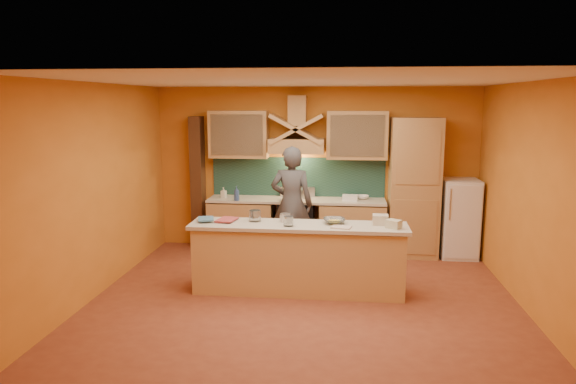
# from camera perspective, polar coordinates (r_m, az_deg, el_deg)

# --- Properties ---
(floor) EXTENTS (5.50, 5.00, 0.01)m
(floor) POSITION_cam_1_polar(r_m,az_deg,el_deg) (6.83, 1.76, -11.93)
(floor) COLOR brown
(floor) RESTS_ON ground
(ceiling) EXTENTS (5.50, 5.00, 0.01)m
(ceiling) POSITION_cam_1_polar(r_m,az_deg,el_deg) (6.34, 1.90, 12.25)
(ceiling) COLOR white
(ceiling) RESTS_ON wall_back
(wall_back) EXTENTS (5.50, 0.02, 2.80)m
(wall_back) POSITION_cam_1_polar(r_m,az_deg,el_deg) (8.91, 3.05, 2.58)
(wall_back) COLOR orange
(wall_back) RESTS_ON floor
(wall_front) EXTENTS (5.50, 0.02, 2.80)m
(wall_front) POSITION_cam_1_polar(r_m,az_deg,el_deg) (4.02, -0.89, -6.70)
(wall_front) COLOR orange
(wall_front) RESTS_ON floor
(wall_left) EXTENTS (0.02, 5.00, 2.80)m
(wall_left) POSITION_cam_1_polar(r_m,az_deg,el_deg) (7.19, -20.60, 0.14)
(wall_left) COLOR orange
(wall_left) RESTS_ON floor
(wall_right) EXTENTS (0.02, 5.00, 2.80)m
(wall_right) POSITION_cam_1_polar(r_m,az_deg,el_deg) (6.82, 25.55, -0.72)
(wall_right) COLOR orange
(wall_right) RESTS_ON floor
(base_cabinet_left) EXTENTS (1.10, 0.60, 0.86)m
(base_cabinet_left) POSITION_cam_1_polar(r_m,az_deg,el_deg) (8.95, -5.15, -3.73)
(base_cabinet_left) COLOR tan
(base_cabinet_left) RESTS_ON floor
(base_cabinet_right) EXTENTS (1.10, 0.60, 0.86)m
(base_cabinet_right) POSITION_cam_1_polar(r_m,az_deg,el_deg) (8.78, 7.13, -4.04)
(base_cabinet_right) COLOR tan
(base_cabinet_right) RESTS_ON floor
(counter_top) EXTENTS (3.00, 0.62, 0.04)m
(counter_top) POSITION_cam_1_polar(r_m,az_deg,el_deg) (8.71, 0.94, -0.90)
(counter_top) COLOR beige
(counter_top) RESTS_ON base_cabinet_left
(stove) EXTENTS (0.60, 0.58, 0.90)m
(stove) POSITION_cam_1_polar(r_m,az_deg,el_deg) (8.81, 0.93, -3.78)
(stove) COLOR black
(stove) RESTS_ON floor
(backsplash) EXTENTS (3.00, 0.03, 0.70)m
(backsplash) POSITION_cam_1_polar(r_m,az_deg,el_deg) (8.93, 1.11, 1.65)
(backsplash) COLOR #1B3B35
(backsplash) RESTS_ON wall_back
(range_hood) EXTENTS (0.92, 0.50, 0.24)m
(range_hood) POSITION_cam_1_polar(r_m,az_deg,el_deg) (8.63, 0.98, 5.16)
(range_hood) COLOR tan
(range_hood) RESTS_ON wall_back
(hood_chimney) EXTENTS (0.30, 0.30, 0.50)m
(hood_chimney) POSITION_cam_1_polar(r_m,az_deg,el_deg) (8.70, 1.06, 9.03)
(hood_chimney) COLOR tan
(hood_chimney) RESTS_ON wall_back
(upper_cabinet_left) EXTENTS (1.00, 0.35, 0.80)m
(upper_cabinet_left) POSITION_cam_1_polar(r_m,az_deg,el_deg) (8.84, -5.48, 6.40)
(upper_cabinet_left) COLOR tan
(upper_cabinet_left) RESTS_ON wall_back
(upper_cabinet_right) EXTENTS (1.00, 0.35, 0.80)m
(upper_cabinet_right) POSITION_cam_1_polar(r_m,az_deg,el_deg) (8.66, 7.67, 6.29)
(upper_cabinet_right) COLOR tan
(upper_cabinet_right) RESTS_ON wall_back
(pantry_column) EXTENTS (0.80, 0.60, 2.30)m
(pantry_column) POSITION_cam_1_polar(r_m,az_deg,el_deg) (8.71, 13.82, 0.47)
(pantry_column) COLOR tan
(pantry_column) RESTS_ON floor
(fridge) EXTENTS (0.58, 0.60, 1.30)m
(fridge) POSITION_cam_1_polar(r_m,az_deg,el_deg) (8.94, 18.46, -2.78)
(fridge) COLOR white
(fridge) RESTS_ON floor
(trim_column_left) EXTENTS (0.20, 0.30, 2.30)m
(trim_column_left) POSITION_cam_1_polar(r_m,az_deg,el_deg) (9.14, -9.97, 1.05)
(trim_column_left) COLOR #472816
(trim_column_left) RESTS_ON floor
(island_body) EXTENTS (2.80, 0.55, 0.88)m
(island_body) POSITION_cam_1_polar(r_m,az_deg,el_deg) (6.97, 1.14, -7.62)
(island_body) COLOR tan
(island_body) RESTS_ON floor
(island_top) EXTENTS (2.90, 0.62, 0.05)m
(island_top) POSITION_cam_1_polar(r_m,az_deg,el_deg) (6.84, 1.16, -3.79)
(island_top) COLOR beige
(island_top) RESTS_ON island_body
(person) EXTENTS (0.70, 0.48, 1.86)m
(person) POSITION_cam_1_polar(r_m,az_deg,el_deg) (8.24, 0.41, -1.33)
(person) COLOR #4C4C51
(person) RESTS_ON floor
(pot_large) EXTENTS (0.26, 0.26, 0.17)m
(pot_large) POSITION_cam_1_polar(r_m,az_deg,el_deg) (8.58, 0.16, -0.50)
(pot_large) COLOR silver
(pot_large) RESTS_ON stove
(pot_small) EXTENTS (0.20, 0.20, 0.15)m
(pot_small) POSITION_cam_1_polar(r_m,az_deg,el_deg) (8.80, 1.59, -0.31)
(pot_small) COLOR #B0AFB6
(pot_small) RESTS_ON stove
(soap_bottle_a) EXTENTS (0.10, 0.10, 0.18)m
(soap_bottle_a) POSITION_cam_1_polar(r_m,az_deg,el_deg) (8.89, -7.16, -0.05)
(soap_bottle_a) COLOR beige
(soap_bottle_a) RESTS_ON counter_top
(soap_bottle_b) EXTENTS (0.10, 0.10, 0.25)m
(soap_bottle_b) POSITION_cam_1_polar(r_m,az_deg,el_deg) (8.58, -5.73, -0.16)
(soap_bottle_b) COLOR #2F4A83
(soap_bottle_b) RESTS_ON counter_top
(bowl_back) EXTENTS (0.28, 0.28, 0.07)m
(bowl_back) POSITION_cam_1_polar(r_m,az_deg,el_deg) (8.78, 8.30, -0.58)
(bowl_back) COLOR silver
(bowl_back) RESTS_ON counter_top
(dish_rack) EXTENTS (0.26, 0.21, 0.09)m
(dish_rack) POSITION_cam_1_polar(r_m,az_deg,el_deg) (8.63, 6.90, -0.64)
(dish_rack) COLOR white
(dish_rack) RESTS_ON counter_top
(book_lower) EXTENTS (0.30, 0.36, 0.03)m
(book_lower) POSITION_cam_1_polar(r_m,az_deg,el_deg) (7.10, -7.70, -3.03)
(book_lower) COLOR #A73B3F
(book_lower) RESTS_ON island_top
(book_upper) EXTENTS (0.28, 0.33, 0.02)m
(book_upper) POSITION_cam_1_polar(r_m,az_deg,el_deg) (7.08, -9.95, -2.99)
(book_upper) COLOR teal
(book_upper) RESTS_ON island_top
(jar_large) EXTENTS (0.16, 0.16, 0.15)m
(jar_large) POSITION_cam_1_polar(r_m,az_deg,el_deg) (6.99, -3.69, -2.65)
(jar_large) COLOR silver
(jar_large) RESTS_ON island_top
(jar_small) EXTENTS (0.17, 0.17, 0.13)m
(jar_small) POSITION_cam_1_polar(r_m,az_deg,el_deg) (6.72, 0.04, -3.26)
(jar_small) COLOR silver
(jar_small) RESTS_ON island_top
(kitchen_scale) EXTENTS (0.16, 0.16, 0.10)m
(kitchen_scale) POSITION_cam_1_polar(r_m,az_deg,el_deg) (6.95, -0.31, -2.95)
(kitchen_scale) COLOR silver
(kitchen_scale) RESTS_ON island_top
(mixing_bowl) EXTENTS (0.32, 0.32, 0.07)m
(mixing_bowl) POSITION_cam_1_polar(r_m,az_deg,el_deg) (6.89, 5.17, -3.22)
(mixing_bowl) COLOR silver
(mixing_bowl) RESTS_ON island_top
(cloth) EXTENTS (0.28, 0.23, 0.02)m
(cloth) POSITION_cam_1_polar(r_m,az_deg,el_deg) (6.68, 5.93, -3.90)
(cloth) COLOR beige
(cloth) RESTS_ON island_top
(grocery_bag_a) EXTENTS (0.21, 0.17, 0.13)m
(grocery_bag_a) POSITION_cam_1_polar(r_m,az_deg,el_deg) (6.90, 10.22, -3.05)
(grocery_bag_a) COLOR beige
(grocery_bag_a) RESTS_ON island_top
(grocery_bag_b) EXTENTS (0.22, 0.21, 0.11)m
(grocery_bag_b) POSITION_cam_1_polar(r_m,az_deg,el_deg) (6.75, 11.67, -3.51)
(grocery_bag_b) COLOR beige
(grocery_bag_b) RESTS_ON island_top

